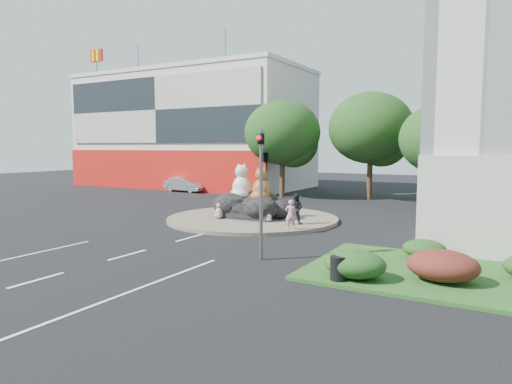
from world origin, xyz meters
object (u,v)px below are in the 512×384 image
Objects in this scene: cat_tabby at (261,185)px; parked_car at (185,184)px; cat_white at (242,182)px; kitten_calico at (219,210)px; litter_bin at (339,268)px; kitten_white at (267,214)px; pedestrian_pink at (291,214)px; pedestrian_dark at (296,209)px.

parked_car is at bearing 135.19° from cat_tabby.
cat_white is 2.37× the size of kitten_calico.
parked_car is (-13.43, 11.52, -1.52)m from cat_white.
cat_tabby reaches higher than litter_bin.
kitten_white is (1.03, -1.17, -1.51)m from cat_tabby.
parked_car is 31.22m from litter_bin.
kitten_calico is 18.35m from parked_car.
parked_car is at bearing 145.45° from cat_white.
parked_car is (-17.96, 14.24, -0.23)m from pedestrian_pink.
pedestrian_pink is at bearing -7.37° from kitten_calico.
cat_white is 1.51× the size of pedestrian_pink.
parked_car reaches higher than kitten_calico.
cat_tabby is at bearing 130.17° from litter_bin.
kitten_white is 20.32m from parked_car.
parked_car is (-14.80, 11.57, -1.42)m from cat_tabby.
pedestrian_dark is 0.38× the size of parked_car.
pedestrian_pink is at bearing -46.85° from cat_tabby.
pedestrian_pink is at bearing -24.80° from cat_white.
pedestrian_pink is at bearing 125.46° from litter_bin.
cat_white is 2.28m from kitten_calico.
kitten_calico is at bearing 4.32° from pedestrian_dark.
litter_bin is at bearing -129.98° from parked_car.
pedestrian_pink reaches higher than parked_car.
kitten_white is at bearing -20.77° from cat_white.
pedestrian_pink reaches higher than kitten_white.
kitten_calico is at bearing 167.21° from kitten_white.
parked_car is at bearing 137.24° from litter_bin.
pedestrian_pink is 8.55m from litter_bin.
cat_white is 4.40m from pedestrian_dark.
kitten_white is at bearing 2.34° from pedestrian_dark.
pedestrian_dark is (4.65, 0.45, 0.34)m from kitten_calico.
kitten_calico is 12.92m from litter_bin.
kitten_white is (2.40, -1.22, -1.61)m from cat_white.
cat_tabby is at bearing 43.34° from kitten_calico.
kitten_calico is 1.25× the size of litter_bin.
pedestrian_pink reaches higher than kitten_calico.
cat_tabby reaches higher than parked_car.
cat_white is at bearing -127.85° from parked_car.
pedestrian_dark is 10.13m from litter_bin.
kitten_white is at bearing 129.98° from litter_bin.
litter_bin is at bearing -69.45° from kitten_white.
cat_tabby reaches higher than kitten_calico.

